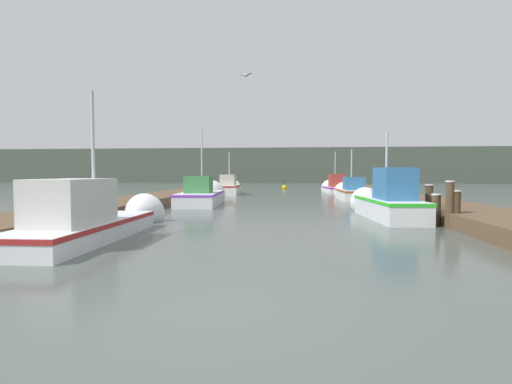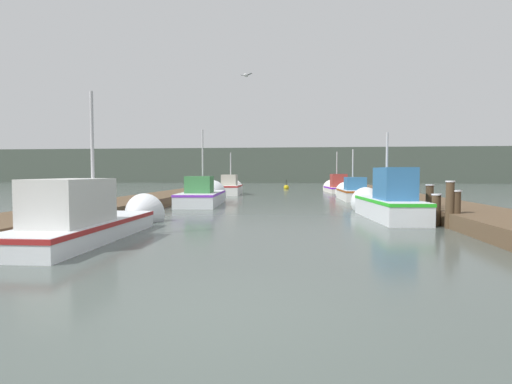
% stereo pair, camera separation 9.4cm
% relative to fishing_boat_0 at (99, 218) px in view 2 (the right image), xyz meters
% --- Properties ---
extents(ground_plane, '(200.00, 200.00, 0.00)m').
position_rel_fishing_boat_0_xyz_m(ground_plane, '(4.02, -5.31, -0.44)').
color(ground_plane, '#47514C').
extents(dock_left, '(2.52, 40.00, 0.43)m').
position_rel_fishing_boat_0_xyz_m(dock_left, '(-2.35, 10.69, -0.23)').
color(dock_left, brown).
rests_on(dock_left, ground_plane).
extents(dock_right, '(2.52, 40.00, 0.43)m').
position_rel_fishing_boat_0_xyz_m(dock_right, '(10.38, 10.69, -0.23)').
color(dock_right, brown).
rests_on(dock_right, ground_plane).
extents(distant_shore_ridge, '(120.00, 16.00, 5.46)m').
position_rel_fishing_boat_0_xyz_m(distant_shore_ridge, '(4.02, 60.12, 2.29)').
color(distant_shore_ridge, '#424C42').
rests_on(distant_shore_ridge, ground_plane).
extents(fishing_boat_0, '(1.56, 6.28, 3.96)m').
position_rel_fishing_boat_0_xyz_m(fishing_boat_0, '(0.00, 0.00, 0.00)').
color(fishing_boat_0, silver).
rests_on(fishing_boat_0, ground_plane).
extents(fishing_boat_1, '(1.73, 5.48, 3.25)m').
position_rel_fishing_boat_0_xyz_m(fishing_boat_1, '(7.95, 4.94, 0.12)').
color(fishing_boat_1, silver).
rests_on(fishing_boat_1, ground_plane).
extents(fishing_boat_2, '(2.23, 6.25, 4.24)m').
position_rel_fishing_boat_0_xyz_m(fishing_boat_2, '(0.13, 10.54, -0.02)').
color(fishing_boat_2, silver).
rests_on(fishing_boat_2, ground_plane).
extents(fishing_boat_3, '(1.60, 5.03, 3.32)m').
position_rel_fishing_boat_0_xyz_m(fishing_boat_3, '(8.07, 14.76, -0.02)').
color(fishing_boat_3, silver).
rests_on(fishing_boat_3, ground_plane).
extents(fishing_boat_4, '(1.72, 5.14, 3.37)m').
position_rel_fishing_boat_0_xyz_m(fishing_boat_4, '(-0.03, 19.53, 0.05)').
color(fishing_boat_4, silver).
rests_on(fishing_boat_4, ground_plane).
extents(fishing_boat_5, '(1.97, 4.75, 3.78)m').
position_rel_fishing_boat_0_xyz_m(fishing_boat_5, '(7.96, 23.49, -0.03)').
color(fishing_boat_5, silver).
rests_on(fishing_boat_5, ground_plane).
extents(mooring_piling_0, '(0.26, 0.26, 1.35)m').
position_rel_fishing_boat_0_xyz_m(mooring_piling_0, '(9.17, 2.34, 0.24)').
color(mooring_piling_0, '#473523').
rests_on(mooring_piling_0, ground_plane).
extents(mooring_piling_1, '(0.29, 0.29, 0.94)m').
position_rel_fishing_boat_0_xyz_m(mooring_piling_1, '(9.00, 2.95, 0.04)').
color(mooring_piling_1, '#473523').
rests_on(mooring_piling_1, ground_plane).
extents(mooring_piling_2, '(0.29, 0.29, 1.18)m').
position_rel_fishing_boat_0_xyz_m(mooring_piling_2, '(9.30, 4.53, 0.16)').
color(mooring_piling_2, '#473523').
rests_on(mooring_piling_2, ground_plane).
extents(mooring_piling_3, '(0.34, 0.34, 1.08)m').
position_rel_fishing_boat_0_xyz_m(mooring_piling_3, '(9.33, 2.40, 0.11)').
color(mooring_piling_3, '#473523').
rests_on(mooring_piling_3, ground_plane).
extents(channel_buoy, '(0.51, 0.51, 1.01)m').
position_rel_fishing_boat_0_xyz_m(channel_buoy, '(3.73, 29.35, -0.29)').
color(channel_buoy, gold).
rests_on(channel_buoy, ground_plane).
extents(seagull_lead, '(0.54, 0.35, 0.12)m').
position_rel_fishing_boat_0_xyz_m(seagull_lead, '(2.77, 6.88, 5.10)').
color(seagull_lead, white).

